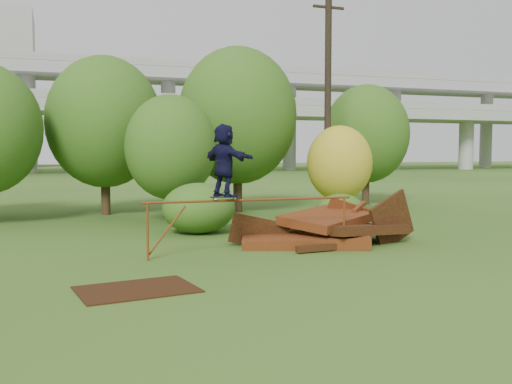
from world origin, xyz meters
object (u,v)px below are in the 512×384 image
object	(u,v)px
scrap_pile	(324,231)
skater	(224,160)
flat_plate	(137,289)
utility_pole	(328,101)

from	to	relation	value
scrap_pile	skater	size ratio (longest dim) A/B	3.04
skater	flat_plate	xyz separation A→B (m)	(-2.62, -2.92, -2.44)
skater	flat_plate	bearing A→B (deg)	115.24
utility_pole	flat_plate	bearing A→B (deg)	-131.23
skater	flat_plate	size ratio (longest dim) A/B	0.84
scrap_pile	utility_pole	world-z (taller)	utility_pole
scrap_pile	flat_plate	distance (m)	7.04
skater	flat_plate	distance (m)	4.62
skater	utility_pole	distance (m)	10.64
flat_plate	utility_pole	xyz separation A→B (m)	(9.43, 10.76, 4.77)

